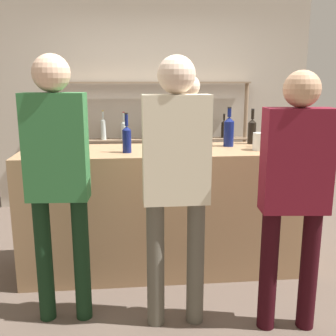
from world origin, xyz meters
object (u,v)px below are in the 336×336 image
(counter_bottle_0, at_px, (229,131))
(wine_glass, at_px, (205,132))
(customer_center, at_px, (176,172))
(server_behind_counter, at_px, (189,143))
(customer_left, at_px, (57,167))
(counter_bottle_2, at_px, (271,134))
(counter_bottle_4, at_px, (127,138))
(cork_jar, at_px, (260,142))
(counter_bottle_3, at_px, (191,131))
(counter_bottle_5, at_px, (301,134))
(counter_bottle_1, at_px, (252,130))
(customer_right, at_px, (295,183))

(counter_bottle_0, height_order, wine_glass, counter_bottle_0)
(wine_glass, bearing_deg, customer_center, -110.18)
(server_behind_counter, xyz_separation_m, customer_left, (-1.09, -1.51, 0.09))
(counter_bottle_2, bearing_deg, counter_bottle_4, -174.11)
(server_behind_counter, distance_m, customer_left, 1.86)
(cork_jar, bearing_deg, server_behind_counter, 117.61)
(counter_bottle_4, distance_m, cork_jar, 1.11)
(counter_bottle_2, bearing_deg, customer_left, -156.74)
(counter_bottle_2, height_order, customer_center, customer_center)
(counter_bottle_3, bearing_deg, counter_bottle_5, -22.91)
(counter_bottle_1, relative_size, customer_right, 0.19)
(counter_bottle_1, distance_m, counter_bottle_5, 0.48)
(counter_bottle_0, height_order, counter_bottle_1, counter_bottle_0)
(counter_bottle_1, distance_m, wine_glass, 0.44)
(wine_glass, bearing_deg, customer_right, -73.33)
(customer_left, bearing_deg, counter_bottle_4, -33.51)
(counter_bottle_3, xyz_separation_m, cork_jar, (0.54, -0.34, -0.06))
(wine_glass, bearing_deg, counter_bottle_3, 169.56)
(customer_left, height_order, customer_right, customer_left)
(cork_jar, relative_size, customer_center, 0.08)
(counter_bottle_1, bearing_deg, counter_bottle_5, -49.44)
(customer_left, height_order, customer_center, customer_left)
(customer_left, bearing_deg, cork_jar, -65.37)
(counter_bottle_3, height_order, wine_glass, counter_bottle_3)
(counter_bottle_4, xyz_separation_m, counter_bottle_5, (1.45, -0.02, 0.02))
(counter_bottle_2, bearing_deg, counter_bottle_0, 164.96)
(counter_bottle_1, height_order, customer_left, customer_left)
(counter_bottle_1, xyz_separation_m, customer_center, (-0.83, -1.07, -0.12))
(wine_glass, bearing_deg, counter_bottle_0, -27.95)
(customer_right, bearing_deg, customer_left, 85.76)
(wine_glass, bearing_deg, cork_jar, -38.00)
(customer_left, relative_size, customer_right, 1.06)
(server_behind_counter, bearing_deg, counter_bottle_2, 45.67)
(counter_bottle_4, bearing_deg, counter_bottle_2, 5.89)
(counter_bottle_1, height_order, cork_jar, counter_bottle_1)
(counter_bottle_0, height_order, counter_bottle_3, counter_bottle_0)
(counter_bottle_5, xyz_separation_m, customer_right, (-0.40, -0.83, -0.20))
(counter_bottle_5, xyz_separation_m, server_behind_counter, (-0.81, 0.92, -0.21))
(server_behind_counter, bearing_deg, customer_left, -28.36)
(customer_right, bearing_deg, counter_bottle_5, -20.30)
(counter_bottle_2, relative_size, counter_bottle_3, 0.90)
(counter_bottle_5, distance_m, customer_left, 1.99)
(cork_jar, relative_size, customer_left, 0.08)
(wine_glass, bearing_deg, counter_bottle_1, 1.88)
(counter_bottle_4, height_order, customer_right, customer_right)
(counter_bottle_4, distance_m, counter_bottle_5, 1.45)
(cork_jar, bearing_deg, counter_bottle_4, -179.68)
(counter_bottle_3, height_order, customer_center, customer_center)
(counter_bottle_5, height_order, server_behind_counter, server_behind_counter)
(cork_jar, height_order, customer_right, customer_right)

